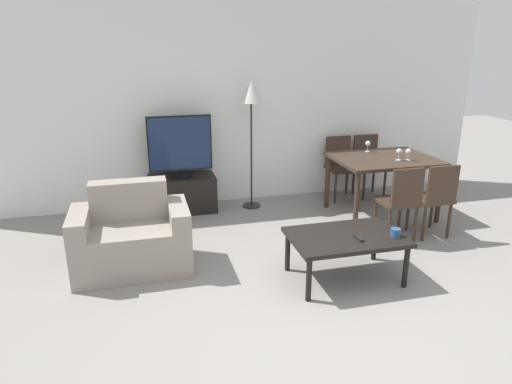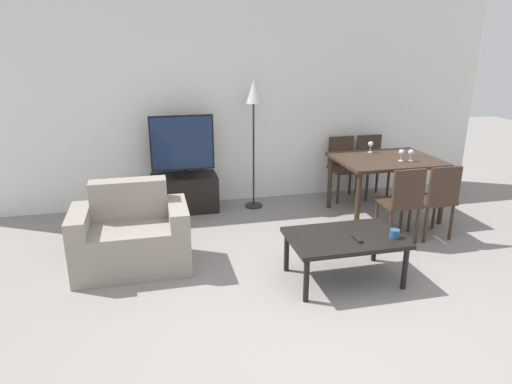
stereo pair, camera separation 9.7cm
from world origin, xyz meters
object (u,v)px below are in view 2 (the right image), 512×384
(remote_primary, at_px, (357,239))
(cup_white_near, at_px, (395,234))
(dining_chair_far, at_px, (371,162))
(wine_glass_right, at_px, (402,153))
(dining_chair_near, at_px, (402,200))
(armchair, at_px, (132,238))
(floor_lamp, at_px, (253,99))
(coffee_table, at_px, (345,241))
(wine_glass_center, at_px, (371,145))
(dining_chair_far_left, at_px, (343,164))
(tv_stand, at_px, (185,193))
(dining_chair_near_right, at_px, (437,197))
(wine_glass_left, at_px, (411,153))
(dining_table, at_px, (386,165))
(tv, at_px, (182,146))

(remote_primary, distance_m, cup_white_near, 0.35)
(dining_chair_far, height_order, wine_glass_right, wine_glass_right)
(dining_chair_near, xyz_separation_m, wine_glass_right, (0.31, 0.62, 0.37))
(armchair, relative_size, floor_lamp, 0.65)
(coffee_table, height_order, wine_glass_center, wine_glass_center)
(dining_chair_near, relative_size, cup_white_near, 9.72)
(armchair, bearing_deg, cup_white_near, -19.95)
(dining_chair_far_left, height_order, wine_glass_center, wine_glass_center)
(dining_chair_near, height_order, wine_glass_right, wine_glass_right)
(tv_stand, height_order, wine_glass_center, wine_glass_center)
(dining_chair_far, height_order, remote_primary, dining_chair_far)
(dining_chair_near_right, bearing_deg, coffee_table, -154.84)
(wine_glass_left, bearing_deg, dining_chair_far_left, 112.80)
(dining_chair_far_left, height_order, remote_primary, dining_chair_far_left)
(armchair, bearing_deg, remote_primary, -22.23)
(tv_stand, relative_size, dining_table, 0.69)
(floor_lamp, bearing_deg, wine_glass_center, -14.29)
(cup_white_near, relative_size, wine_glass_right, 0.61)
(dining_chair_far, distance_m, wine_glass_right, 1.04)
(dining_table, height_order, dining_chair_near_right, dining_chair_near_right)
(cup_white_near, distance_m, wine_glass_center, 2.07)
(wine_glass_right, bearing_deg, armchair, -170.15)
(dining_chair_far, relative_size, cup_white_near, 9.72)
(dining_chair_far, distance_m, dining_chair_far_left, 0.43)
(dining_table, distance_m, dining_chair_far_left, 0.84)
(tv_stand, xyz_separation_m, dining_chair_near_right, (2.68, -1.57, 0.25))
(armchair, bearing_deg, wine_glass_left, 8.98)
(dining_chair_near_right, distance_m, wine_glass_right, 0.73)
(coffee_table, relative_size, wine_glass_center, 7.18)
(dining_chair_near, distance_m, wine_glass_right, 0.79)
(wine_glass_right, bearing_deg, remote_primary, -131.07)
(tv, distance_m, wine_glass_left, 2.84)
(cup_white_near, relative_size, wine_glass_left, 0.61)
(remote_primary, bearing_deg, tv_stand, 120.24)
(dining_chair_far, bearing_deg, wine_glass_left, -90.74)
(dining_chair_near, distance_m, wine_glass_center, 1.19)
(wine_glass_center, bearing_deg, coffee_table, -122.19)
(tv_stand, relative_size, wine_glass_center, 5.85)
(tv_stand, distance_m, cup_white_near, 2.93)
(floor_lamp, distance_m, wine_glass_center, 1.64)
(dining_chair_far, distance_m, cup_white_near, 2.57)
(dining_chair_near_right, distance_m, remote_primary, 1.52)
(tv, distance_m, remote_primary, 2.73)
(coffee_table, bearing_deg, remote_primary, -55.70)
(dining_chair_near, height_order, dining_chair_far_left, same)
(dining_chair_near, height_order, remote_primary, dining_chair_near)
(coffee_table, height_order, dining_chair_near_right, dining_chair_near_right)
(armchair, xyz_separation_m, dining_chair_far_left, (2.89, 1.52, 0.18))
(cup_white_near, bearing_deg, coffee_table, 161.54)
(armchair, height_order, dining_chair_near, dining_chair_near)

